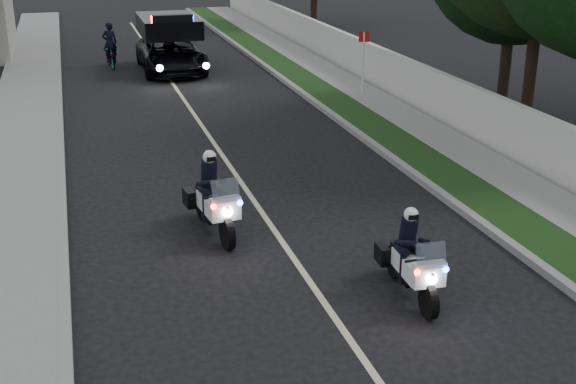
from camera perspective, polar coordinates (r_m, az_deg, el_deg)
name	(u,v)px	position (r m, az deg, el deg)	size (l,w,h in m)	color
ground	(322,299)	(12.67, 2.57, -8.08)	(120.00, 120.00, 0.00)	black
curb_right	(346,125)	(22.74, 4.36, 5.07)	(0.20, 60.00, 0.15)	gray
grass_verge	(367,123)	(22.99, 6.00, 5.20)	(1.20, 60.00, 0.16)	#193814
sidewalk_right	(407,120)	(23.50, 8.95, 5.39)	(1.40, 60.00, 0.16)	gray
property_wall	(438,96)	(23.77, 11.25, 7.09)	(0.22, 60.00, 1.50)	beige
curb_left	(60,147)	(21.39, -16.76, 3.27)	(0.20, 60.00, 0.15)	gray
sidewalk_left	(18,150)	(21.44, -19.69, 2.99)	(2.00, 60.00, 0.16)	gray
lane_marking	(210,138)	(21.71, -5.88, 4.09)	(0.12, 50.00, 0.01)	#BFB78C
police_moto_left	(214,233)	(15.25, -5.57, -3.06)	(0.70, 1.99, 1.69)	silver
police_moto_right	(409,295)	(12.96, 9.11, -7.66)	(0.63, 1.81, 1.53)	white
police_suv	(172,71)	(31.30, -8.73, 8.96)	(2.41, 5.20, 2.53)	black
bicycle	(112,67)	(32.62, -13.12, 9.13)	(0.56, 1.62, 0.85)	black
cyclist	(112,67)	(32.62, -13.12, 9.13)	(0.59, 0.39, 1.64)	black
sign_post	(362,97)	(26.59, 5.59, 7.10)	(0.37, 0.37, 2.34)	red
tree_right_b	(525,122)	(24.42, 17.40, 5.08)	(7.00, 7.00, 11.67)	#1A3712
tree_right_c	(501,107)	(26.12, 15.74, 6.20)	(5.71, 5.71, 9.52)	black
tree_right_e	(314,25)	(44.15, 1.94, 12.43)	(5.54, 5.54, 9.24)	#163310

